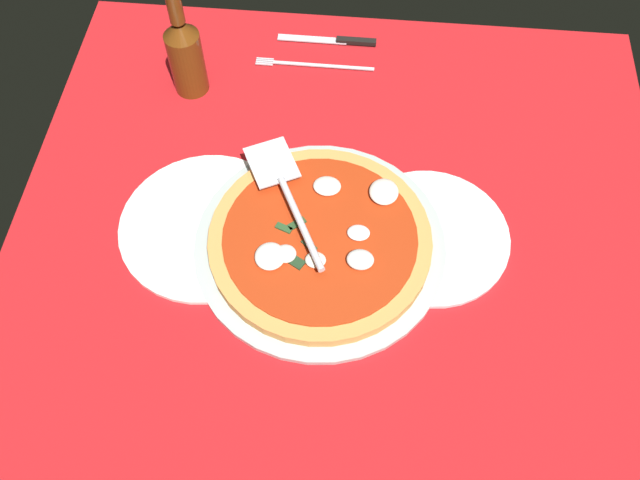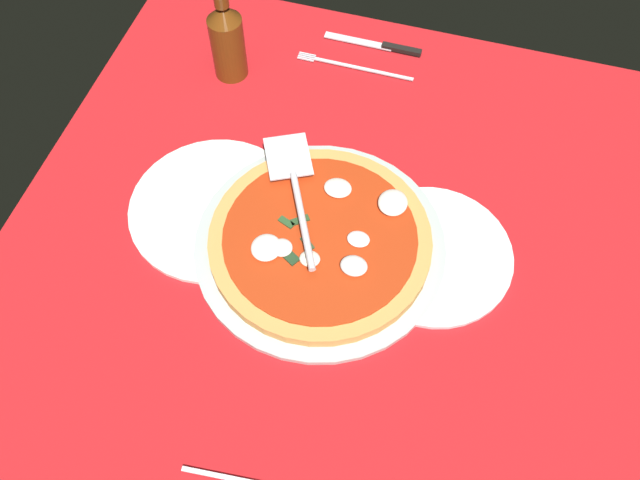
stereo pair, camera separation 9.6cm
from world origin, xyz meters
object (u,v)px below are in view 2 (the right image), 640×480
object	(u,v)px
pizza_server	(295,189)
dinner_plate_right	(432,255)
pizza	(321,240)
beer_bottle	(227,37)
place_setting_far	(369,58)
dinner_plate_left	(215,208)

from	to	relation	value
pizza_server	dinner_plate_right	bearing A→B (deg)	-123.06
dinner_plate_right	pizza	distance (cm)	16.09
dinner_plate_right	beer_bottle	xyz separation A→B (cm)	(-40.05, 26.07, 7.54)
dinner_plate_right	pizza_server	size ratio (longest dim) A/B	0.99
pizza	place_setting_far	world-z (taller)	pizza
place_setting_far	pizza	bearing A→B (deg)	94.21
dinner_plate_right	place_setting_far	bearing A→B (deg)	117.06
pizza	pizza_server	xyz separation A→B (cm)	(-5.51, 5.52, 2.71)
pizza	dinner_plate_left	bearing A→B (deg)	173.68
pizza_server	beer_bottle	bearing A→B (deg)	11.98
beer_bottle	pizza_server	bearing A→B (deg)	-51.45
dinner_plate_right	pizza_server	world-z (taller)	pizza_server
dinner_plate_left	pizza	world-z (taller)	pizza
dinner_plate_left	beer_bottle	world-z (taller)	beer_bottle
dinner_plate_left	pizza	distance (cm)	17.19
dinner_plate_right	place_setting_far	size ratio (longest dim) A/B	1.10
place_setting_far	beer_bottle	bearing A→B (deg)	24.83
pizza_server	place_setting_far	size ratio (longest dim) A/B	1.11
dinner_plate_right	place_setting_far	world-z (taller)	place_setting_far
dinner_plate_left	dinner_plate_right	world-z (taller)	same
pizza_server	place_setting_far	bearing A→B (deg)	-31.37
pizza	place_setting_far	xyz separation A→B (cm)	(-2.68, 39.07, -1.94)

